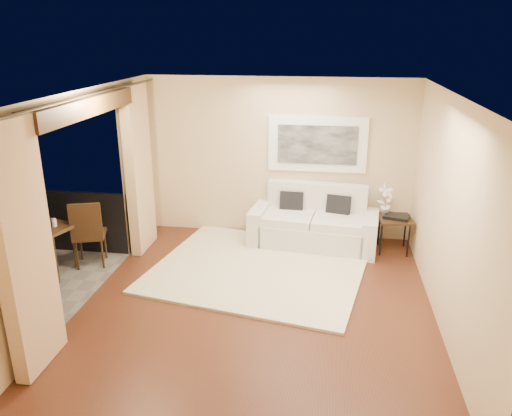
% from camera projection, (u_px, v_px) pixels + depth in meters
% --- Properties ---
extents(floor, '(5.00, 5.00, 0.00)m').
position_uv_depth(floor, '(257.00, 304.00, 6.54)').
color(floor, '#542A18').
rests_on(floor, ground).
extents(room_shell, '(5.00, 6.40, 5.00)m').
position_uv_depth(room_shell, '(82.00, 107.00, 5.99)').
color(room_shell, white).
rests_on(room_shell, ground).
extents(balcony, '(1.81, 2.60, 1.17)m').
position_uv_depth(balcony, '(23.00, 275.00, 6.94)').
color(balcony, '#605B56').
rests_on(balcony, ground).
extents(curtains, '(0.16, 4.80, 2.64)m').
position_uv_depth(curtains, '(95.00, 200.00, 6.39)').
color(curtains, '#DAB286').
rests_on(curtains, ground).
extents(artwork, '(1.62, 0.07, 0.92)m').
position_uv_depth(artwork, '(317.00, 144.00, 8.21)').
color(artwork, white).
rests_on(artwork, room_shell).
extents(rug, '(3.45, 3.14, 0.04)m').
position_uv_depth(rug, '(259.00, 269.00, 7.47)').
color(rug, '#F4EAC4').
rests_on(rug, floor).
extents(sofa, '(2.14, 1.10, 0.99)m').
position_uv_depth(sofa, '(314.00, 224.00, 8.29)').
color(sofa, silver).
rests_on(sofa, floor).
extents(side_table, '(0.58, 0.58, 0.57)m').
position_uv_depth(side_table, '(395.00, 221.00, 7.97)').
color(side_table, '#321F10').
rests_on(side_table, floor).
extents(tray, '(0.45, 0.38, 0.05)m').
position_uv_depth(tray, '(397.00, 217.00, 7.92)').
color(tray, black).
rests_on(tray, side_table).
extents(orchid, '(0.32, 0.28, 0.51)m').
position_uv_depth(orchid, '(386.00, 200.00, 7.99)').
color(orchid, white).
rests_on(orchid, side_table).
extents(bistro_table, '(0.78, 0.78, 0.74)m').
position_uv_depth(bistro_table, '(46.00, 233.00, 7.14)').
color(bistro_table, '#321F10').
rests_on(bistro_table, balcony).
extents(balcony_chair_far, '(0.57, 0.57, 1.05)m').
position_uv_depth(balcony_chair_far, '(88.00, 230.00, 7.37)').
color(balcony_chair_far, '#321F10').
rests_on(balcony_chair_far, balcony).
extents(ice_bucket, '(0.18, 0.18, 0.20)m').
position_uv_depth(ice_bucket, '(40.00, 218.00, 7.17)').
color(ice_bucket, silver).
rests_on(ice_bucket, bistro_table).
extents(candle, '(0.06, 0.06, 0.07)m').
position_uv_depth(candle, '(55.00, 222.00, 7.19)').
color(candle, red).
rests_on(candle, bistro_table).
extents(vase, '(0.04, 0.04, 0.18)m').
position_uv_depth(vase, '(36.00, 225.00, 6.94)').
color(vase, silver).
rests_on(vase, bistro_table).
extents(glass_a, '(0.06, 0.06, 0.12)m').
position_uv_depth(glass_a, '(48.00, 226.00, 7.01)').
color(glass_a, silver).
rests_on(glass_a, bistro_table).
extents(glass_b, '(0.06, 0.06, 0.12)m').
position_uv_depth(glass_b, '(54.00, 223.00, 7.12)').
color(glass_b, white).
rests_on(glass_b, bistro_table).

